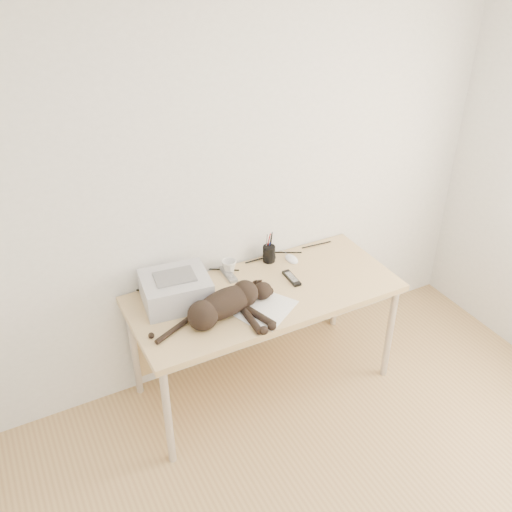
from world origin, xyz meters
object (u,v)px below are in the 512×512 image
desk (258,301)px  cat (223,306)px  printer (176,289)px  mouse (292,257)px  mug (229,267)px  pen_cup (269,254)px

desk → cat: bearing=-148.7°
printer → mouse: size_ratio=3.43×
mouse → mug: bearing=173.0°
cat → mouse: bearing=17.3°
mug → printer: bearing=-161.3°
mug → pen_cup: pen_cup is taller
mug → pen_cup: size_ratio=0.45×
printer → pen_cup: (0.68, 0.13, -0.03)m
desk → mug: bearing=117.4°
desk → mouse: size_ratio=13.42×
mouse → pen_cup: bearing=158.2°
printer → mug: printer is taller
pen_cup → cat: bearing=-142.1°
desk → pen_cup: 0.33m
printer → mug: 0.42m
pen_cup → desk: bearing=-132.8°
printer → mug: size_ratio=4.53×
printer → pen_cup: 0.69m
desk → cat: size_ratio=2.11×
printer → mouse: printer is taller
mug → pen_cup: (0.28, 0.00, 0.01)m
desk → mug: 0.28m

